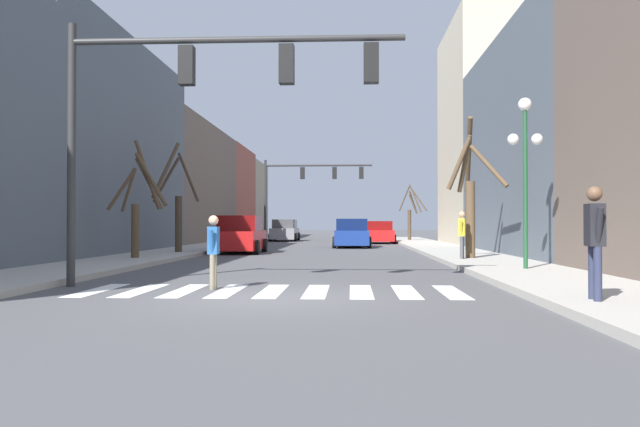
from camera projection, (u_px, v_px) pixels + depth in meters
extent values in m
plane|color=#4C4C4F|center=(263.00, 299.00, 11.36)|extent=(240.00, 240.00, 0.00)
cube|color=#ADA89E|center=(612.00, 297.00, 11.05)|extent=(2.98, 90.00, 0.15)
cube|color=#515B66|center=(71.00, 148.00, 27.43)|extent=(6.00, 15.15, 9.40)
cube|color=#66564C|center=(172.00, 185.00, 42.95)|extent=(6.00, 15.96, 8.08)
cube|color=#934C3D|center=(214.00, 194.00, 56.07)|extent=(6.00, 10.32, 8.13)
cube|color=tan|center=(234.00, 200.00, 65.78)|extent=(6.00, 9.13, 7.77)
cube|color=#515B66|center=(568.00, 146.00, 26.19)|extent=(6.00, 15.06, 9.24)
cube|color=#BCB299|center=(497.00, 135.00, 38.73)|extent=(6.00, 9.98, 13.70)
cube|color=white|center=(98.00, 290.00, 12.79)|extent=(0.45, 2.60, 0.01)
cube|color=white|center=(141.00, 290.00, 12.75)|extent=(0.45, 2.60, 0.01)
cube|color=white|center=(184.00, 291.00, 12.71)|extent=(0.45, 2.60, 0.01)
cube|color=white|center=(228.00, 291.00, 12.66)|extent=(0.45, 2.60, 0.01)
cube|color=white|center=(272.00, 291.00, 12.62)|extent=(0.45, 2.60, 0.01)
cube|color=white|center=(316.00, 291.00, 12.57)|extent=(0.45, 2.60, 0.01)
cube|color=white|center=(361.00, 291.00, 12.53)|extent=(0.45, 2.60, 0.01)
cube|color=white|center=(406.00, 292.00, 12.49)|extent=(0.45, 2.60, 0.01)
cube|color=white|center=(451.00, 292.00, 12.44)|extent=(0.45, 2.60, 0.01)
cylinder|color=#2D2D2D|center=(72.00, 155.00, 13.57)|extent=(0.18, 0.18, 5.74)
cylinder|color=#2D2D2D|center=(237.00, 40.00, 13.43)|extent=(7.24, 0.14, 0.14)
cube|color=black|center=(187.00, 66.00, 13.48)|extent=(0.32, 0.28, 0.84)
cube|color=black|center=(287.00, 64.00, 13.37)|extent=(0.32, 0.28, 0.84)
cube|color=black|center=(371.00, 63.00, 13.28)|extent=(0.32, 0.28, 0.84)
cylinder|color=#2D2D2D|center=(265.00, 201.00, 44.43)|extent=(0.18, 0.18, 5.90)
cylinder|color=#2D2D2D|center=(319.00, 165.00, 44.29)|extent=(7.60, 0.14, 0.14)
cube|color=black|center=(303.00, 173.00, 44.33)|extent=(0.32, 0.28, 0.84)
cube|color=black|center=(335.00, 173.00, 44.22)|extent=(0.32, 0.28, 0.84)
cube|color=black|center=(361.00, 173.00, 44.13)|extent=(0.32, 0.28, 0.84)
cylinder|color=#1E4C2D|center=(525.00, 190.00, 16.91)|extent=(0.12, 0.12, 4.28)
sphere|color=white|center=(525.00, 104.00, 16.94)|extent=(0.36, 0.36, 0.36)
sphere|color=white|center=(513.00, 139.00, 16.94)|extent=(0.31, 0.31, 0.31)
sphere|color=white|center=(537.00, 139.00, 16.91)|extent=(0.31, 0.31, 0.31)
cube|color=red|center=(240.00, 240.00, 28.78)|extent=(1.91, 4.14, 0.85)
cube|color=maroon|center=(240.00, 223.00, 28.79)|extent=(1.75, 2.15, 0.70)
cylinder|color=black|center=(224.00, 245.00, 30.10)|extent=(0.22, 0.64, 0.64)
cylinder|color=black|center=(264.00, 245.00, 30.01)|extent=(0.22, 0.64, 0.64)
cylinder|color=black|center=(213.00, 247.00, 27.54)|extent=(0.22, 0.64, 0.64)
cylinder|color=black|center=(256.00, 247.00, 27.44)|extent=(0.22, 0.64, 0.64)
cube|color=red|center=(378.00, 235.00, 42.96)|extent=(1.95, 4.37, 0.74)
cube|color=maroon|center=(378.00, 226.00, 42.98)|extent=(1.79, 2.27, 0.61)
cylinder|color=black|center=(364.00, 238.00, 44.36)|extent=(0.22, 0.64, 0.64)
cylinder|color=black|center=(392.00, 238.00, 44.27)|extent=(0.22, 0.64, 0.64)
cylinder|color=black|center=(364.00, 239.00, 41.66)|extent=(0.22, 0.64, 0.64)
cylinder|color=black|center=(394.00, 239.00, 41.56)|extent=(0.22, 0.64, 0.64)
cube|color=navy|center=(352.00, 237.00, 35.74)|extent=(1.89, 4.65, 0.80)
cube|color=#0E1C46|center=(352.00, 225.00, 35.76)|extent=(1.73, 2.42, 0.66)
cylinder|color=black|center=(336.00, 241.00, 37.23)|extent=(0.22, 0.64, 0.64)
cylinder|color=black|center=(368.00, 241.00, 37.13)|extent=(0.22, 0.64, 0.64)
cylinder|color=black|center=(334.00, 243.00, 34.35)|extent=(0.22, 0.64, 0.64)
cylinder|color=black|center=(369.00, 243.00, 34.25)|extent=(0.22, 0.64, 0.64)
cube|color=gray|center=(285.00, 233.00, 48.65)|extent=(1.88, 4.68, 0.83)
cube|color=#464648|center=(285.00, 224.00, 48.66)|extent=(1.73, 2.43, 0.68)
cylinder|color=black|center=(275.00, 236.00, 50.14)|extent=(0.22, 0.64, 0.64)
cylinder|color=black|center=(299.00, 237.00, 50.04)|extent=(0.22, 0.64, 0.64)
cylinder|color=black|center=(270.00, 237.00, 47.24)|extent=(0.22, 0.64, 0.64)
cylinder|color=black|center=(295.00, 237.00, 47.15)|extent=(0.22, 0.64, 0.64)
cylinder|color=#7A705B|center=(214.00, 271.00, 13.14)|extent=(0.11, 0.11, 0.73)
cylinder|color=#7A705B|center=(212.00, 272.00, 12.87)|extent=(0.11, 0.11, 0.73)
cube|color=#235693|center=(213.00, 240.00, 13.01)|extent=(0.22, 0.37, 0.58)
sphere|color=tan|center=(214.00, 220.00, 13.02)|extent=(0.21, 0.21, 0.21)
cylinder|color=#235693|center=(215.00, 242.00, 13.22)|extent=(0.09, 0.25, 0.56)
cylinder|color=#235693|center=(212.00, 243.00, 12.81)|extent=(0.09, 0.25, 0.56)
cylinder|color=#282D47|center=(598.00, 274.00, 9.78)|extent=(0.13, 0.13, 0.86)
cylinder|color=#282D47|center=(592.00, 272.00, 10.08)|extent=(0.13, 0.13, 0.86)
cube|color=black|center=(595.00, 225.00, 9.94)|extent=(0.28, 0.45, 0.68)
sphere|color=brown|center=(594.00, 194.00, 9.95)|extent=(0.24, 0.24, 0.24)
cylinder|color=black|center=(599.00, 228.00, 9.70)|extent=(0.13, 0.30, 0.66)
cylinder|color=black|center=(591.00, 228.00, 10.18)|extent=(0.13, 0.30, 0.66)
cylinder|color=#4C4C51|center=(463.00, 247.00, 21.74)|extent=(0.12, 0.12, 0.78)
cylinder|color=#4C4C51|center=(462.00, 248.00, 21.47)|extent=(0.12, 0.12, 0.78)
cube|color=gold|center=(462.00, 227.00, 21.62)|extent=(0.32, 0.43, 0.61)
sphere|color=tan|center=(462.00, 214.00, 21.62)|extent=(0.22, 0.22, 0.22)
cylinder|color=gold|center=(463.00, 228.00, 21.82)|extent=(0.16, 0.28, 0.60)
cylinder|color=gold|center=(461.00, 229.00, 21.41)|extent=(0.16, 0.28, 0.60)
cylinder|color=brown|center=(470.00, 219.00, 22.18)|extent=(0.34, 0.34, 2.73)
cylinder|color=brown|center=(464.00, 164.00, 22.57)|extent=(0.41, 0.86, 2.06)
cylinder|color=brown|center=(469.00, 156.00, 23.18)|extent=(0.42, 2.09, 2.68)
cylinder|color=brown|center=(489.00, 166.00, 21.71)|extent=(1.19, 1.14, 1.65)
cylinder|color=brown|center=(459.00, 164.00, 22.41)|extent=(0.87, 0.53, 1.92)
cylinder|color=#473828|center=(409.00, 225.00, 46.43)|extent=(0.26, 0.26, 2.25)
cylinder|color=#473828|center=(415.00, 198.00, 46.07)|extent=(0.89, 0.85, 2.12)
cylinder|color=#473828|center=(413.00, 202.00, 46.70)|extent=(0.70, 0.62, 1.71)
cylinder|color=#473828|center=(404.00, 199.00, 46.66)|extent=(0.81, 0.48, 1.89)
cylinder|color=#473828|center=(413.00, 204.00, 46.38)|extent=(0.62, 0.24, 1.40)
cylinder|color=#473828|center=(418.00, 198.00, 46.08)|extent=(1.27, 0.83, 1.95)
cylinder|color=#473828|center=(179.00, 224.00, 26.89)|extent=(0.30, 0.30, 2.40)
cylinder|color=#473828|center=(166.00, 170.00, 26.17)|extent=(0.76, 1.70, 2.50)
cylinder|color=#473828|center=(189.00, 177.00, 27.09)|extent=(0.88, 0.49, 2.14)
cylinder|color=#473828|center=(166.00, 180.00, 26.79)|extent=(1.10, 0.45, 2.01)
cylinder|color=brown|center=(135.00, 231.00, 22.25)|extent=(0.28, 0.28, 1.91)
cylinder|color=brown|center=(148.00, 175.00, 22.56)|extent=(0.81, 0.73, 2.52)
cylinder|color=brown|center=(129.00, 190.00, 22.40)|extent=(0.67, 0.33, 1.59)
cylinder|color=brown|center=(122.00, 189.00, 22.21)|extent=(1.04, 0.31, 1.57)
cylinder|color=brown|center=(151.00, 179.00, 21.85)|extent=(1.46, 0.97, 1.99)
cylinder|color=brown|center=(150.00, 184.00, 22.91)|extent=(0.65, 1.40, 1.84)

